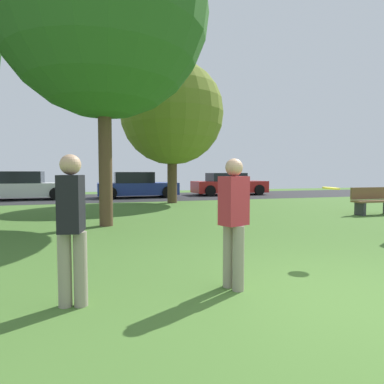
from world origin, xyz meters
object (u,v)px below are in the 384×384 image
object	(u,v)px
person_bystander	(72,224)
maple_tree_near	(103,11)
park_bench	(373,201)
birch_tree_lone	(172,113)
parked_car_blue	(137,186)
parked_car_red	(229,185)
parked_car_white	(24,187)
person_catcher	(234,218)
frisbee_disc	(331,188)

from	to	relation	value
person_bystander	maple_tree_near	bearing A→B (deg)	4.70
park_bench	birch_tree_lone	bearing A→B (deg)	-48.33
parked_car_blue	parked_car_red	distance (m)	5.78
parked_car_blue	maple_tree_near	bearing A→B (deg)	-102.00
parked_car_white	person_catcher	bearing A→B (deg)	-71.96
birch_tree_lone	person_catcher	xyz separation A→B (m)	(-1.93, -11.28, -3.22)
birch_tree_lone	parked_car_red	distance (m)	7.19
person_catcher	parked_car_red	bearing A→B (deg)	45.05
person_bystander	park_bench	xyz separation A→B (m)	(9.17, 5.19, -0.41)
person_catcher	park_bench	xyz separation A→B (m)	(7.35, 5.19, -0.39)
maple_tree_near	parked_car_white	world-z (taller)	maple_tree_near
birch_tree_lone	parked_car_white	world-z (taller)	birch_tree_lone
birch_tree_lone	parked_car_white	xyz separation A→B (m)	(-6.88, 3.95, -3.42)
frisbee_disc	parked_car_white	world-z (taller)	parked_car_white
birch_tree_lone	park_bench	world-z (taller)	birch_tree_lone
person_bystander	parked_car_blue	xyz separation A→B (m)	(2.62, 15.04, -0.23)
person_bystander	parked_car_blue	world-z (taller)	person_bystander
parked_car_white	birch_tree_lone	bearing A→B (deg)	-29.83
frisbee_disc	park_bench	xyz separation A→B (m)	(5.27, 4.34, -0.69)
person_bystander	parked_car_red	distance (m)	17.68
maple_tree_near	person_catcher	world-z (taller)	maple_tree_near
park_bench	person_bystander	bearing A→B (deg)	29.49
maple_tree_near	frisbee_disc	distance (m)	7.08
parked_car_white	parked_car_red	bearing A→B (deg)	1.69
maple_tree_near	person_bystander	bearing A→B (deg)	-95.97
person_bystander	parked_car_white	bearing A→B (deg)	22.29
birch_tree_lone	park_bench	xyz separation A→B (m)	(5.42, -6.09, -3.62)
person_bystander	person_catcher	bearing A→B (deg)	-79.32
maple_tree_near	parked_car_blue	world-z (taller)	maple_tree_near
birch_tree_lone	parked_car_blue	size ratio (longest dim) A/B	1.47
maple_tree_near	frisbee_disc	bearing A→B (deg)	-53.37
person_bystander	parked_car_white	distance (m)	15.54
maple_tree_near	parked_car_blue	size ratio (longest dim) A/B	1.87
birch_tree_lone	parked_car_blue	bearing A→B (deg)	106.77
person_catcher	parked_car_red	world-z (taller)	person_catcher
person_catcher	parked_car_white	xyz separation A→B (m)	(-4.96, 15.22, -0.20)
frisbee_disc	parked_car_white	distance (m)	16.02
maple_tree_near	person_catcher	size ratio (longest dim) A/B	5.22
parked_car_blue	birch_tree_lone	bearing A→B (deg)	-73.23
parked_car_blue	parked_car_red	size ratio (longest dim) A/B	0.96
parked_car_red	frisbee_disc	bearing A→B (deg)	-106.92
parked_car_red	birch_tree_lone	bearing A→B (deg)	-137.17
parked_car_blue	park_bench	world-z (taller)	parked_car_blue
maple_tree_near	park_bench	bearing A→B (deg)	-1.01
person_catcher	parked_car_white	size ratio (longest dim) A/B	0.35
person_catcher	parked_car_blue	world-z (taller)	person_catcher
birch_tree_lone	person_bystander	bearing A→B (deg)	-108.41
maple_tree_near	parked_car_white	bearing A→B (deg)	110.47
person_bystander	park_bench	world-z (taller)	person_bystander
person_bystander	parked_car_red	xyz separation A→B (m)	(8.38, 15.56, -0.24)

